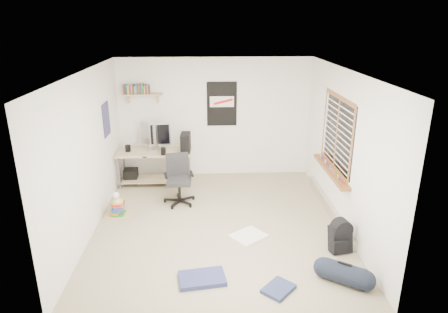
{
  "coord_description": "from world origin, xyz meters",
  "views": [
    {
      "loc": [
        -0.16,
        -5.91,
        3.24
      ],
      "look_at": [
        0.1,
        0.17,
        1.12
      ],
      "focal_mm": 32.0,
      "sensor_mm": 36.0,
      "label": 1
    }
  ],
  "objects_px": {
    "backpack": "(340,239)",
    "duffel_bag": "(344,273)",
    "office_chair": "(179,178)",
    "desk": "(155,167)",
    "book_stack": "(118,206)"
  },
  "relations": [
    {
      "from": "backpack",
      "to": "duffel_bag",
      "type": "bearing_deg",
      "value": -115.9
    },
    {
      "from": "desk",
      "to": "book_stack",
      "type": "height_order",
      "value": "desk"
    },
    {
      "from": "office_chair",
      "to": "duffel_bag",
      "type": "xyz_separation_m",
      "value": [
        2.25,
        -2.46,
        -0.35
      ]
    },
    {
      "from": "backpack",
      "to": "book_stack",
      "type": "distance_m",
      "value": 3.72
    },
    {
      "from": "desk",
      "to": "book_stack",
      "type": "relative_size",
      "value": 3.28
    },
    {
      "from": "duffel_bag",
      "to": "book_stack",
      "type": "relative_size",
      "value": 1.18
    },
    {
      "from": "duffel_bag",
      "to": "backpack",
      "type": "bearing_deg",
      "value": 109.78
    },
    {
      "from": "desk",
      "to": "office_chair",
      "type": "height_order",
      "value": "office_chair"
    },
    {
      "from": "desk",
      "to": "backpack",
      "type": "distance_m",
      "value": 4.01
    },
    {
      "from": "office_chair",
      "to": "book_stack",
      "type": "relative_size",
      "value": 2.03
    },
    {
      "from": "office_chair",
      "to": "backpack",
      "type": "distance_m",
      "value": 3.0
    },
    {
      "from": "desk",
      "to": "backpack",
      "type": "height_order",
      "value": "desk"
    },
    {
      "from": "office_chair",
      "to": "book_stack",
      "type": "xyz_separation_m",
      "value": [
        -1.05,
        -0.41,
        -0.34
      ]
    },
    {
      "from": "office_chair",
      "to": "book_stack",
      "type": "height_order",
      "value": "office_chair"
    },
    {
      "from": "backpack",
      "to": "duffel_bag",
      "type": "distance_m",
      "value": 0.76
    }
  ]
}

